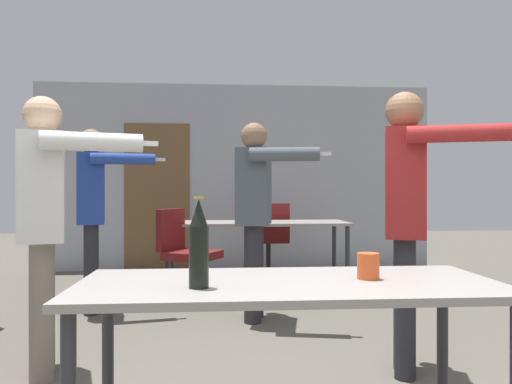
% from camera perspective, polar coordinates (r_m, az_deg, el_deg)
% --- Properties ---
extents(back_wall, '(5.56, 0.12, 2.61)m').
position_cam_1_polar(back_wall, '(7.09, -2.58, 1.64)').
color(back_wall, '#A3A8B2').
rests_on(back_wall, ground_plane).
extents(conference_table_near, '(1.61, 0.69, 0.76)m').
position_cam_1_polar(conference_table_near, '(1.98, 3.75, -12.48)').
color(conference_table_near, gray).
rests_on(conference_table_near, ground_plane).
extents(conference_table_far, '(2.07, 0.74, 0.76)m').
position_cam_1_polar(conference_table_far, '(5.67, -0.01, -4.09)').
color(conference_table_far, gray).
rests_on(conference_table_far, ground_plane).
extents(person_center_tall, '(0.76, 0.79, 1.69)m').
position_cam_1_polar(person_center_tall, '(4.28, -0.03, -1.15)').
color(person_center_tall, '#28282D').
rests_on(person_center_tall, ground_plane).
extents(person_left_plaid, '(0.84, 0.59, 1.67)m').
position_cam_1_polar(person_left_plaid, '(4.78, -18.14, -1.02)').
color(person_left_plaid, '#28282D').
rests_on(person_left_plaid, ground_plane).
extents(person_near_casual, '(0.72, 0.74, 1.71)m').
position_cam_1_polar(person_near_casual, '(3.15, 16.86, -1.11)').
color(person_near_casual, '#28282D').
rests_on(person_near_casual, ground_plane).
extents(person_right_polo, '(0.87, 0.63, 1.67)m').
position_cam_1_polar(person_right_polo, '(3.23, -22.97, -1.70)').
color(person_right_polo, slate).
rests_on(person_right_polo, ground_plane).
extents(office_chair_far_left, '(0.52, 0.56, 0.96)m').
position_cam_1_polar(office_chair_far_left, '(6.35, 1.54, -5.80)').
color(office_chair_far_left, black).
rests_on(office_chair_far_left, ground_plane).
extents(office_chair_near_pushed, '(0.67, 0.64, 0.93)m').
position_cam_1_polar(office_chair_near_pushed, '(5.11, -7.98, -7.49)').
color(office_chair_near_pushed, black).
rests_on(office_chair_near_pushed, ground_plane).
extents(beer_bottle, '(0.07, 0.07, 0.33)m').
position_cam_1_polar(beer_bottle, '(1.81, -6.56, -6.03)').
color(beer_bottle, black).
rests_on(beer_bottle, conference_table_near).
extents(drink_cup, '(0.09, 0.09, 0.10)m').
position_cam_1_polar(drink_cup, '(2.04, 12.70, -8.26)').
color(drink_cup, '#E05123').
rests_on(drink_cup, conference_table_near).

